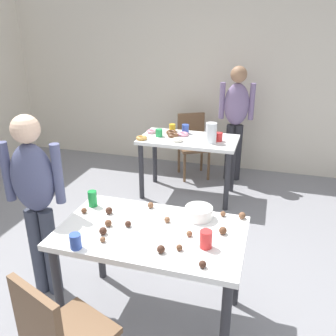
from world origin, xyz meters
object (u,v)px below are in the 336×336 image
at_px(person_girl_near, 35,194).
at_px(pitcher_far, 211,133).
at_px(mixing_bowl, 199,213).
at_px(soda_can, 93,199).
at_px(dining_table_far, 188,147).
at_px(person_adult_far, 236,114).
at_px(dining_table_near, 151,243).
at_px(chair_near_table, 59,335).
at_px(chair_far_table, 193,141).

xyz_separation_m(person_girl_near, pitcher_far, (0.95, 1.95, -0.01)).
distance_m(mixing_bowl, soda_can, 0.80).
xyz_separation_m(dining_table_far, mixing_bowl, (0.51, -1.82, 0.16)).
bearing_deg(person_adult_far, dining_table_near, -94.93).
height_order(chair_near_table, soda_can, soda_can).
bearing_deg(dining_table_near, soda_can, 159.66).
relative_size(chair_far_table, mixing_bowl, 4.44).
relative_size(dining_table_far, person_adult_far, 0.75).
bearing_deg(chair_far_table, pitcher_far, -63.19).
height_order(soda_can, pitcher_far, pitcher_far).
bearing_deg(chair_near_table, mixing_bowl, 61.44).
bearing_deg(soda_can, chair_far_table, 85.64).
relative_size(chair_near_table, pitcher_far, 3.77).
distance_m(person_girl_near, mixing_bowl, 1.20).
bearing_deg(chair_far_table, person_girl_near, -101.79).
distance_m(dining_table_far, pitcher_far, 0.38).
height_order(dining_table_far, person_girl_near, person_girl_near).
xyz_separation_m(soda_can, pitcher_far, (0.58, 1.78, 0.05)).
xyz_separation_m(mixing_bowl, soda_can, (-0.80, -0.05, 0.02)).
bearing_deg(pitcher_far, chair_far_table, 116.81).
bearing_deg(dining_table_near, person_girl_near, 178.00).
distance_m(dining_table_near, person_adult_far, 2.75).
xyz_separation_m(dining_table_near, dining_table_far, (-0.24, 2.07, -0.02)).
relative_size(mixing_bowl, pitcher_far, 0.85).
relative_size(dining_table_near, chair_far_table, 1.43).
xyz_separation_m(chair_near_table, soda_can, (-0.26, 0.94, 0.31)).
height_order(dining_table_near, dining_table_far, same).
bearing_deg(soda_can, dining_table_near, -20.34).
height_order(chair_far_table, pitcher_far, pitcher_far).
relative_size(dining_table_near, person_girl_near, 0.85).
xyz_separation_m(dining_table_near, mixing_bowl, (0.27, 0.25, 0.14)).
bearing_deg(dining_table_near, mixing_bowl, 42.35).
bearing_deg(person_adult_far, soda_can, -106.88).
relative_size(person_girl_near, mixing_bowl, 7.49).
bearing_deg(mixing_bowl, pitcher_far, 97.46).
xyz_separation_m(chair_far_table, pitcher_far, (0.38, -0.76, 0.37)).
bearing_deg(dining_table_near, pitcher_far, 88.71).
relative_size(chair_near_table, person_adult_far, 0.57).
xyz_separation_m(chair_near_table, chair_far_table, (-0.07, 3.48, 0.00)).
distance_m(dining_table_far, chair_far_table, 0.69).
bearing_deg(mixing_bowl, soda_can, -176.44).
height_order(chair_far_table, mixing_bowl, chair_far_table).
height_order(person_adult_far, pitcher_far, person_adult_far).
bearing_deg(dining_table_near, dining_table_far, 96.62).
distance_m(person_adult_far, pitcher_far, 0.77).
relative_size(chair_near_table, chair_far_table, 1.00).
xyz_separation_m(chair_far_table, mixing_bowl, (0.61, -2.49, 0.30)).
bearing_deg(soda_can, person_adult_far, 73.12).
distance_m(dining_table_far, chair_near_table, 2.81).
relative_size(mixing_bowl, soda_can, 1.61).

